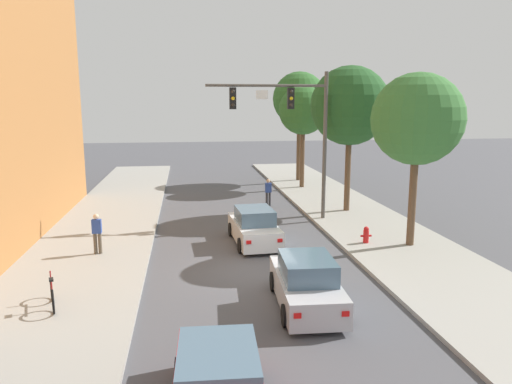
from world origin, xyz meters
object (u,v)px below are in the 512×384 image
(pedestrian_sidewalk_left_walker, at_px, (97,232))
(street_tree_farthest, at_px, (299,99))
(street_tree_third, at_px, (303,111))
(street_tree_second, at_px, (350,106))
(car_lead_white, at_px, (254,227))
(bicycle_leaning, at_px, (52,294))
(traffic_signal_mast, at_px, (292,119))
(pedestrian_crossing_road, at_px, (268,191))
(street_tree_nearest, at_px, (417,120))
(car_following_silver, at_px, (306,284))
(fire_hydrant, at_px, (366,235))

(pedestrian_sidewalk_left_walker, relative_size, street_tree_farthest, 0.20)
(street_tree_third, bearing_deg, street_tree_second, -84.94)
(pedestrian_sidewalk_left_walker, xyz_separation_m, street_tree_third, (11.78, 14.06, 4.50))
(car_lead_white, height_order, pedestrian_sidewalk_left_walker, pedestrian_sidewalk_left_walker)
(car_lead_white, relative_size, bicycle_leaning, 2.53)
(traffic_signal_mast, distance_m, pedestrian_crossing_road, 5.93)
(pedestrian_sidewalk_left_walker, distance_m, street_tree_nearest, 13.70)
(traffic_signal_mast, distance_m, car_following_silver, 11.60)
(car_following_silver, bearing_deg, street_tree_nearest, 41.75)
(traffic_signal_mast, distance_m, fire_hydrant, 7.11)
(car_lead_white, distance_m, bicycle_leaning, 9.27)
(fire_hydrant, bearing_deg, street_tree_third, 87.67)
(street_tree_nearest, bearing_deg, fire_hydrant, 163.03)
(car_lead_white, distance_m, pedestrian_sidewalk_left_walker, 6.57)
(car_following_silver, distance_m, street_tree_farthest, 24.27)
(car_lead_white, xyz_separation_m, street_tree_third, (5.31, 13.02, 4.84))
(pedestrian_sidewalk_left_walker, xyz_separation_m, bicycle_leaning, (-0.44, -5.12, -0.52))
(bicycle_leaning, height_order, street_tree_nearest, street_tree_nearest)
(pedestrian_crossing_road, bearing_deg, pedestrian_sidewalk_left_walker, -134.40)
(bicycle_leaning, distance_m, street_tree_third, 23.29)
(car_following_silver, relative_size, street_tree_second, 0.54)
(pedestrian_sidewalk_left_walker, bearing_deg, street_tree_third, 50.03)
(fire_hydrant, distance_m, street_tree_farthest, 18.26)
(fire_hydrant, height_order, street_tree_nearest, street_tree_nearest)
(car_lead_white, bearing_deg, traffic_signal_mast, 55.68)
(car_following_silver, relative_size, street_tree_nearest, 0.60)
(street_tree_nearest, relative_size, street_tree_second, 0.91)
(car_following_silver, height_order, street_tree_second, street_tree_second)
(bicycle_leaning, distance_m, street_tree_nearest, 14.97)
(pedestrian_crossing_road, bearing_deg, car_lead_white, -104.28)
(car_following_silver, height_order, fire_hydrant, car_following_silver)
(pedestrian_crossing_road, bearing_deg, fire_hydrant, -71.96)
(fire_hydrant, relative_size, street_tree_nearest, 0.10)
(car_lead_white, xyz_separation_m, street_tree_nearest, (6.49, -1.65, 4.72))
(traffic_signal_mast, distance_m, street_tree_second, 3.93)
(bicycle_leaning, height_order, fire_hydrant, bicycle_leaning)
(pedestrian_sidewalk_left_walker, height_order, fire_hydrant, pedestrian_sidewalk_left_walker)
(street_tree_second, height_order, street_tree_farthest, street_tree_farthest)
(car_following_silver, bearing_deg, bicycle_leaning, 174.52)
(car_lead_white, xyz_separation_m, fire_hydrant, (4.73, -1.11, -0.22))
(car_following_silver, relative_size, street_tree_third, 0.60)
(traffic_signal_mast, bearing_deg, street_tree_nearest, -52.49)
(traffic_signal_mast, bearing_deg, street_tree_second, 24.39)
(street_tree_farthest, bearing_deg, bicycle_leaning, -119.62)
(pedestrian_crossing_road, relative_size, fire_hydrant, 2.28)
(street_tree_third, bearing_deg, traffic_signal_mast, -106.82)
(pedestrian_crossing_road, bearing_deg, bicycle_leaning, -122.82)
(traffic_signal_mast, relative_size, street_tree_nearest, 1.04)
(pedestrian_sidewalk_left_walker, relative_size, pedestrian_crossing_road, 1.00)
(car_following_silver, bearing_deg, traffic_signal_mast, 80.05)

